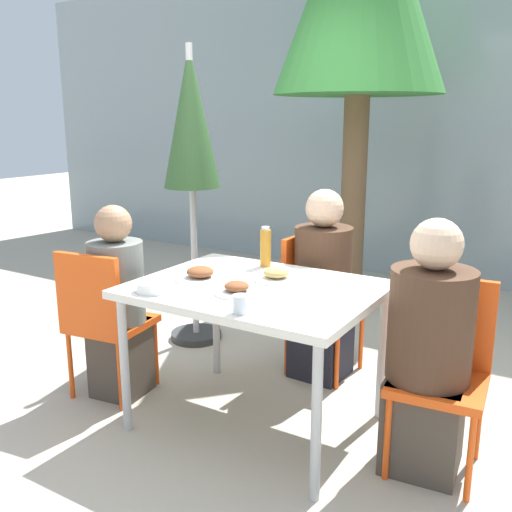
% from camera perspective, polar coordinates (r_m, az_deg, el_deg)
% --- Properties ---
extents(ground_plane, '(24.00, 24.00, 0.00)m').
position_cam_1_polar(ground_plane, '(3.09, 0.00, -16.34)').
color(ground_plane, '#B2A893').
extents(building_facade, '(10.00, 0.20, 3.00)m').
position_cam_1_polar(building_facade, '(5.73, 17.71, 12.56)').
color(building_facade, '#89999E').
rests_on(building_facade, ground).
extents(dining_table, '(1.17, 0.91, 0.75)m').
position_cam_1_polar(dining_table, '(2.82, 0.00, -4.21)').
color(dining_table, silver).
rests_on(dining_table, ground).
extents(chair_left, '(0.45, 0.45, 0.85)m').
position_cam_1_polar(chair_left, '(3.26, -15.16, -5.63)').
color(chair_left, '#E54C14').
rests_on(chair_left, ground).
extents(person_left, '(0.31, 0.31, 1.09)m').
position_cam_1_polar(person_left, '(3.28, -13.62, -4.95)').
color(person_left, '#473D33').
rests_on(person_left, ground).
extents(chair_right, '(0.43, 0.43, 0.85)m').
position_cam_1_polar(chair_right, '(2.71, 18.13, -9.85)').
color(chair_right, '#E54C14').
rests_on(chair_right, ground).
extents(person_right, '(0.36, 0.36, 1.15)m').
position_cam_1_polar(person_right, '(2.63, 16.84, -9.59)').
color(person_right, '#473D33').
rests_on(person_right, ground).
extents(chair_far, '(0.42, 0.42, 0.85)m').
position_cam_1_polar(chair_far, '(3.53, 5.84, -3.74)').
color(chair_far, '#E54C14').
rests_on(chair_far, ground).
extents(person_far, '(0.34, 0.34, 1.15)m').
position_cam_1_polar(person_far, '(3.44, 6.64, -3.43)').
color(person_far, black).
rests_on(person_far, ground).
extents(closed_umbrella, '(0.38, 0.38, 2.01)m').
position_cam_1_polar(closed_umbrella, '(3.87, -6.52, 12.40)').
color(closed_umbrella, '#333333').
rests_on(closed_umbrella, ground).
extents(plate_0, '(0.21, 0.21, 0.06)m').
position_cam_1_polar(plate_0, '(2.67, -1.95, -3.33)').
color(plate_0, white).
rests_on(plate_0, dining_table).
extents(plate_1, '(0.24, 0.24, 0.07)m').
position_cam_1_polar(plate_1, '(2.89, 2.03, -1.95)').
color(plate_1, white).
rests_on(plate_1, dining_table).
extents(plate_2, '(0.25, 0.25, 0.07)m').
position_cam_1_polar(plate_2, '(2.91, -5.60, -1.88)').
color(plate_2, white).
rests_on(plate_2, dining_table).
extents(bottle, '(0.06, 0.06, 0.22)m').
position_cam_1_polar(bottle, '(3.13, 0.96, 0.87)').
color(bottle, '#B7751E').
rests_on(bottle, dining_table).
extents(drinking_cup, '(0.07, 0.07, 0.08)m').
position_cam_1_polar(drinking_cup, '(2.40, -1.55, -4.83)').
color(drinking_cup, silver).
rests_on(drinking_cup, dining_table).
extents(salad_bowl, '(0.17, 0.17, 0.05)m').
position_cam_1_polar(salad_bowl, '(2.74, -10.22, -3.01)').
color(salad_bowl, white).
rests_on(salad_bowl, dining_table).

